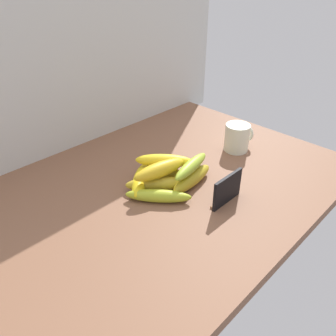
{
  "coord_description": "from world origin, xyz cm",
  "views": [
    {
      "loc": [
        -55.37,
        -57.01,
        58.66
      ],
      "look_at": [
        2.51,
        -0.14,
        8.0
      ],
      "focal_mm": 36.48,
      "sensor_mm": 36.0,
      "label": 1
    }
  ],
  "objects_px": {
    "chalkboard_sign": "(227,190)",
    "banana_2": "(158,184)",
    "coffee_mug": "(237,137)",
    "banana_6": "(164,161)",
    "banana_5": "(191,166)",
    "banana_7": "(160,170)",
    "banana_0": "(141,180)",
    "banana_3": "(158,196)",
    "banana_4": "(192,179)",
    "banana_1": "(167,172)"
  },
  "relations": [
    {
      "from": "banana_1",
      "to": "banana_2",
      "type": "height_order",
      "value": "banana_2"
    },
    {
      "from": "banana_5",
      "to": "banana_6",
      "type": "bearing_deg",
      "value": 113.45
    },
    {
      "from": "chalkboard_sign",
      "to": "banana_2",
      "type": "xyz_separation_m",
      "value": [
        -0.09,
        0.17,
        -0.02
      ]
    },
    {
      "from": "chalkboard_sign",
      "to": "banana_5",
      "type": "distance_m",
      "value": 0.13
    },
    {
      "from": "banana_2",
      "to": "banana_0",
      "type": "bearing_deg",
      "value": 112.36
    },
    {
      "from": "chalkboard_sign",
      "to": "banana_0",
      "type": "bearing_deg",
      "value": 116.76
    },
    {
      "from": "banana_0",
      "to": "banana_4",
      "type": "distance_m",
      "value": 0.14
    },
    {
      "from": "chalkboard_sign",
      "to": "coffee_mug",
      "type": "distance_m",
      "value": 0.3
    },
    {
      "from": "banana_6",
      "to": "banana_7",
      "type": "height_order",
      "value": "banana_7"
    },
    {
      "from": "coffee_mug",
      "to": "banana_6",
      "type": "height_order",
      "value": "coffee_mug"
    },
    {
      "from": "chalkboard_sign",
      "to": "banana_4",
      "type": "xyz_separation_m",
      "value": [
        -0.0,
        0.12,
        -0.02
      ]
    },
    {
      "from": "banana_1",
      "to": "banana_2",
      "type": "bearing_deg",
      "value": -156.66
    },
    {
      "from": "banana_7",
      "to": "banana_3",
      "type": "bearing_deg",
      "value": -138.51
    },
    {
      "from": "banana_0",
      "to": "banana_2",
      "type": "bearing_deg",
      "value": -67.64
    },
    {
      "from": "coffee_mug",
      "to": "banana_6",
      "type": "distance_m",
      "value": 0.3
    },
    {
      "from": "coffee_mug",
      "to": "banana_4",
      "type": "height_order",
      "value": "coffee_mug"
    },
    {
      "from": "banana_3",
      "to": "banana_0",
      "type": "bearing_deg",
      "value": 80.48
    },
    {
      "from": "banana_2",
      "to": "banana_4",
      "type": "xyz_separation_m",
      "value": [
        0.09,
        -0.05,
        -0.0
      ]
    },
    {
      "from": "banana_0",
      "to": "banana_6",
      "type": "bearing_deg",
      "value": -12.46
    },
    {
      "from": "banana_6",
      "to": "banana_2",
      "type": "bearing_deg",
      "value": -150.6
    },
    {
      "from": "banana_3",
      "to": "banana_1",
      "type": "bearing_deg",
      "value": 33.27
    },
    {
      "from": "banana_0",
      "to": "banana_5",
      "type": "relative_size",
      "value": 0.98
    },
    {
      "from": "chalkboard_sign",
      "to": "banana_6",
      "type": "xyz_separation_m",
      "value": [
        -0.03,
        0.2,
        0.02
      ]
    },
    {
      "from": "banana_0",
      "to": "banana_3",
      "type": "xyz_separation_m",
      "value": [
        -0.01,
        -0.09,
        -0.0
      ]
    },
    {
      "from": "banana_3",
      "to": "chalkboard_sign",
      "type": "bearing_deg",
      "value": -46.6
    },
    {
      "from": "chalkboard_sign",
      "to": "banana_1",
      "type": "bearing_deg",
      "value": 97.07
    },
    {
      "from": "chalkboard_sign",
      "to": "banana_4",
      "type": "relative_size",
      "value": 0.66
    },
    {
      "from": "banana_1",
      "to": "banana_7",
      "type": "height_order",
      "value": "banana_7"
    },
    {
      "from": "chalkboard_sign",
      "to": "banana_2",
      "type": "relative_size",
      "value": 0.61
    },
    {
      "from": "banana_5",
      "to": "banana_7",
      "type": "height_order",
      "value": "banana_7"
    },
    {
      "from": "banana_2",
      "to": "banana_4",
      "type": "height_order",
      "value": "same"
    },
    {
      "from": "coffee_mug",
      "to": "banana_3",
      "type": "height_order",
      "value": "coffee_mug"
    },
    {
      "from": "banana_0",
      "to": "banana_1",
      "type": "relative_size",
      "value": 1.03
    },
    {
      "from": "chalkboard_sign",
      "to": "banana_6",
      "type": "relative_size",
      "value": 0.66
    },
    {
      "from": "banana_4",
      "to": "banana_2",
      "type": "bearing_deg",
      "value": 150.54
    },
    {
      "from": "banana_5",
      "to": "banana_7",
      "type": "distance_m",
      "value": 0.09
    },
    {
      "from": "banana_6",
      "to": "banana_3",
      "type": "bearing_deg",
      "value": -142.8
    },
    {
      "from": "chalkboard_sign",
      "to": "banana_3",
      "type": "distance_m",
      "value": 0.18
    },
    {
      "from": "banana_3",
      "to": "coffee_mug",
      "type": "bearing_deg",
      "value": 2.79
    },
    {
      "from": "coffee_mug",
      "to": "banana_3",
      "type": "bearing_deg",
      "value": -177.21
    },
    {
      "from": "chalkboard_sign",
      "to": "banana_7",
      "type": "height_order",
      "value": "same"
    },
    {
      "from": "banana_7",
      "to": "banana_2",
      "type": "bearing_deg",
      "value": -171.4
    },
    {
      "from": "banana_0",
      "to": "banana_3",
      "type": "relative_size",
      "value": 0.91
    },
    {
      "from": "banana_0",
      "to": "coffee_mug",
      "type": "bearing_deg",
      "value": -10.26
    },
    {
      "from": "banana_3",
      "to": "banana_7",
      "type": "xyz_separation_m",
      "value": [
        0.04,
        0.04,
        0.05
      ]
    },
    {
      "from": "banana_1",
      "to": "banana_3",
      "type": "xyz_separation_m",
      "value": [
        -0.1,
        -0.06,
        -0.0
      ]
    },
    {
      "from": "banana_1",
      "to": "banana_2",
      "type": "distance_m",
      "value": 0.07
    },
    {
      "from": "banana_3",
      "to": "banana_7",
      "type": "relative_size",
      "value": 1.11
    },
    {
      "from": "coffee_mug",
      "to": "banana_4",
      "type": "xyz_separation_m",
      "value": [
        -0.26,
        -0.03,
        -0.02
      ]
    },
    {
      "from": "banana_1",
      "to": "banana_7",
      "type": "distance_m",
      "value": 0.08
    }
  ]
}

